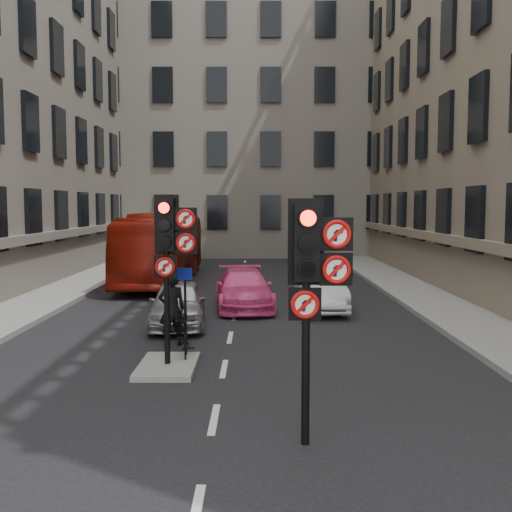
{
  "coord_description": "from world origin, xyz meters",
  "views": [
    {
      "loc": [
        0.68,
        -7.47,
        3.49
      ],
      "look_at": [
        0.68,
        2.82,
        2.6
      ],
      "focal_mm": 42.0,
      "sensor_mm": 36.0,
      "label": 1
    }
  ],
  "objects_px": {
    "signal_near": "(312,268)",
    "bus_red": "(163,248)",
    "car_white": "(320,289)",
    "car_pink": "(244,289)",
    "signal_far": "(170,242)",
    "motorcycle": "(185,336)",
    "info_sign": "(185,299)",
    "car_silver": "(178,303)",
    "motorcyclist": "(172,309)"
  },
  "relations": [
    {
      "from": "motorcyclist",
      "to": "info_sign",
      "type": "relative_size",
      "value": 0.94
    },
    {
      "from": "car_white",
      "to": "signal_far",
      "type": "bearing_deg",
      "value": -119.16
    },
    {
      "from": "car_pink",
      "to": "motorcycle",
      "type": "xyz_separation_m",
      "value": [
        -1.21,
        -6.51,
        -0.16
      ]
    },
    {
      "from": "signal_far",
      "to": "car_pink",
      "type": "bearing_deg",
      "value": 79.57
    },
    {
      "from": "car_pink",
      "to": "info_sign",
      "type": "relative_size",
      "value": 2.27
    },
    {
      "from": "car_pink",
      "to": "motorcyclist",
      "type": "xyz_separation_m",
      "value": [
        -1.66,
        -5.43,
        0.27
      ]
    },
    {
      "from": "car_silver",
      "to": "motorcycle",
      "type": "distance_m",
      "value": 3.62
    },
    {
      "from": "car_pink",
      "to": "car_silver",
      "type": "bearing_deg",
      "value": -127.02
    },
    {
      "from": "motorcycle",
      "to": "info_sign",
      "type": "bearing_deg",
      "value": -87.76
    },
    {
      "from": "motorcyclist",
      "to": "info_sign",
      "type": "height_order",
      "value": "info_sign"
    },
    {
      "from": "car_silver",
      "to": "signal_far",
      "type": "bearing_deg",
      "value": -88.75
    },
    {
      "from": "signal_far",
      "to": "car_pink",
      "type": "xyz_separation_m",
      "value": [
        1.38,
        7.51,
        -2.05
      ]
    },
    {
      "from": "signal_far",
      "to": "car_silver",
      "type": "xyz_separation_m",
      "value": [
        -0.45,
        4.57,
        -2.05
      ]
    },
    {
      "from": "bus_red",
      "to": "car_pink",
      "type": "bearing_deg",
      "value": -62.29
    },
    {
      "from": "car_white",
      "to": "bus_red",
      "type": "xyz_separation_m",
      "value": [
        -6.34,
        7.32,
        0.87
      ]
    },
    {
      "from": "car_silver",
      "to": "car_pink",
      "type": "relative_size",
      "value": 0.86
    },
    {
      "from": "signal_near",
      "to": "signal_far",
      "type": "relative_size",
      "value": 1.0
    },
    {
      "from": "info_sign",
      "to": "bus_red",
      "type": "bearing_deg",
      "value": 105.04
    },
    {
      "from": "signal_near",
      "to": "signal_far",
      "type": "bearing_deg",
      "value": 123.02
    },
    {
      "from": "signal_far",
      "to": "info_sign",
      "type": "distance_m",
      "value": 1.52
    },
    {
      "from": "car_white",
      "to": "bus_red",
      "type": "relative_size",
      "value": 0.37
    },
    {
      "from": "signal_far",
      "to": "bus_red",
      "type": "distance_m",
      "value": 14.74
    },
    {
      "from": "motorcyclist",
      "to": "info_sign",
      "type": "xyz_separation_m",
      "value": [
        0.49,
        -1.35,
        0.47
      ]
    },
    {
      "from": "signal_near",
      "to": "bus_red",
      "type": "xyz_separation_m",
      "value": [
        -5.02,
        18.49,
        -1.03
      ]
    },
    {
      "from": "car_pink",
      "to": "info_sign",
      "type": "height_order",
      "value": "info_sign"
    },
    {
      "from": "motorcyclist",
      "to": "info_sign",
      "type": "bearing_deg",
      "value": 89.1
    },
    {
      "from": "signal_near",
      "to": "info_sign",
      "type": "distance_m",
      "value": 5.44
    },
    {
      "from": "car_silver",
      "to": "car_pink",
      "type": "height_order",
      "value": "car_silver"
    },
    {
      "from": "signal_far",
      "to": "car_pink",
      "type": "distance_m",
      "value": 7.91
    },
    {
      "from": "car_white",
      "to": "motorcycle",
      "type": "relative_size",
      "value": 2.55
    },
    {
      "from": "signal_near",
      "to": "info_sign",
      "type": "height_order",
      "value": "signal_near"
    },
    {
      "from": "car_white",
      "to": "car_pink",
      "type": "bearing_deg",
      "value": 171.92
    },
    {
      "from": "car_white",
      "to": "info_sign",
      "type": "height_order",
      "value": "info_sign"
    },
    {
      "from": "car_pink",
      "to": "car_white",
      "type": "bearing_deg",
      "value": -12.64
    },
    {
      "from": "bus_red",
      "to": "motorcyclist",
      "type": "bearing_deg",
      "value": -81.07
    },
    {
      "from": "car_pink",
      "to": "motorcycle",
      "type": "distance_m",
      "value": 6.62
    },
    {
      "from": "car_silver",
      "to": "bus_red",
      "type": "bearing_deg",
      "value": 96.82
    },
    {
      "from": "signal_far",
      "to": "car_pink",
      "type": "relative_size",
      "value": 0.8
    },
    {
      "from": "car_silver",
      "to": "motorcyclist",
      "type": "height_order",
      "value": "motorcyclist"
    },
    {
      "from": "info_sign",
      "to": "car_pink",
      "type": "bearing_deg",
      "value": 84.4
    },
    {
      "from": "signal_near",
      "to": "motorcycle",
      "type": "distance_m",
      "value": 5.95
    },
    {
      "from": "bus_red",
      "to": "motorcycle",
      "type": "xyz_separation_m",
      "value": [
        2.59,
        -13.49,
        -1.06
      ]
    },
    {
      "from": "signal_near",
      "to": "car_white",
      "type": "distance_m",
      "value": 11.42
    },
    {
      "from": "bus_red",
      "to": "motorcycle",
      "type": "bearing_deg",
      "value": -80.01
    },
    {
      "from": "signal_near",
      "to": "motorcyclist",
      "type": "height_order",
      "value": "signal_near"
    },
    {
      "from": "signal_near",
      "to": "info_sign",
      "type": "xyz_separation_m",
      "value": [
        -2.39,
        4.74,
        -1.19
      ]
    },
    {
      "from": "motorcyclist",
      "to": "car_white",
      "type": "bearing_deg",
      "value": -150.36
    },
    {
      "from": "info_sign",
      "to": "signal_far",
      "type": "bearing_deg",
      "value": -101.93
    },
    {
      "from": "signal_near",
      "to": "car_pink",
      "type": "xyz_separation_m",
      "value": [
        -1.22,
        11.51,
        -1.93
      ]
    },
    {
      "from": "signal_near",
      "to": "bus_red",
      "type": "height_order",
      "value": "signal_near"
    }
  ]
}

